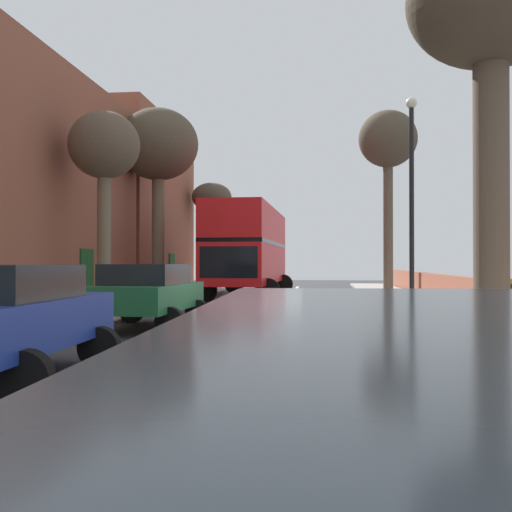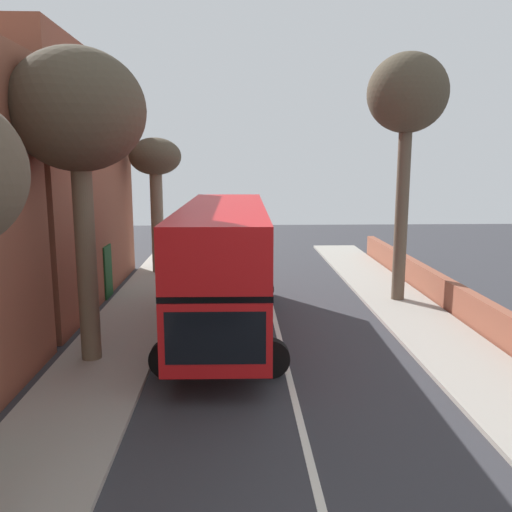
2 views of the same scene
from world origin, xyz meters
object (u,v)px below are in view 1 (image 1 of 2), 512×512
Objects in this scene: street_tree_left_0 at (158,148)px; street_tree_left_6 at (212,204)px; double_decker_bus at (249,247)px; street_tree_left_4 at (104,152)px; litter_bin_right at (503,308)px; parked_car_green_left_1 at (148,292)px; parked_car_blue_left_2 at (3,315)px; street_tree_right_5 at (491,17)px; street_tree_right_3 at (388,144)px; lamppost_right at (412,187)px.

street_tree_left_0 reaches higher than street_tree_left_6.
street_tree_left_4 is at bearing -109.10° from double_decker_bus.
street_tree_left_4 is 12.63m from litter_bin_right.
parked_car_green_left_1 is at bearing -83.41° from street_tree_left_6.
street_tree_right_5 reaches higher than parked_car_blue_left_2.
street_tree_left_0 is at bearing 98.89° from parked_car_blue_left_2.
parked_car_green_left_1 is at bearing 165.91° from litter_bin_right.
street_tree_left_0 is 1.27× the size of street_tree_left_6.
street_tree_right_3 is at bearing 29.86° from street_tree_left_0.
street_tree_left_6 reaches higher than parked_car_green_left_1.
litter_bin_right is (0.80, 2.25, -4.95)m from street_tree_right_5.
street_tree_left_4 is (0.24, -7.13, -1.45)m from street_tree_left_0.
litter_bin_right is at bearing -29.25° from street_tree_left_4.
parked_car_green_left_1 is at bearing -56.47° from street_tree_left_4.
double_decker_bus reaches higher than parked_car_green_left_1.
double_decker_bus is at bearing 35.06° from street_tree_left_0.
street_tree_right_3 is at bearing 26.81° from double_decker_bus.
litter_bin_right is (7.80, -1.96, -0.20)m from parked_car_green_left_1.
parked_car_green_left_1 is 1.04× the size of parked_car_blue_left_2.
street_tree_right_3 is 13.78m from lamppost_right.
street_tree_left_6 is at bearing 95.06° from parked_car_blue_left_2.
street_tree_left_6 is at bearing 96.59° from parked_car_green_left_1.
lamppost_right is at bearing 91.50° from street_tree_right_5.
parked_car_blue_left_2 is 8.86m from street_tree_right_5.
parked_car_blue_left_2 is (-0.80, -20.31, -1.44)m from double_decker_bus.
street_tree_left_6 is 5.38× the size of litter_bin_right.
street_tree_right_3 is (7.45, 23.67, 6.67)m from parked_car_blue_left_2.
parked_car_blue_left_2 is 0.66× the size of street_tree_left_4.
street_tree_right_5 is (7.01, -4.21, 4.75)m from parked_car_green_left_1.
street_tree_left_0 is (-3.58, -2.51, 4.17)m from double_decker_bus.
street_tree_left_6 is (-3.39, 8.93, 2.84)m from double_decker_bus.
street_tree_left_0 is 17.68m from litter_bin_right.
street_tree_left_4 is at bearing 139.90° from street_tree_right_5.
parked_car_blue_left_2 is 0.51× the size of street_tree_left_0.
double_decker_bus is at bearing 70.90° from street_tree_left_4.
parked_car_green_left_1 is (-0.80, -13.47, -1.44)m from double_decker_bus.
parked_car_blue_left_2 is at bearing -148.00° from litter_bin_right.
lamppost_right reaches higher than litter_bin_right.
parked_car_green_left_1 is 8.05m from litter_bin_right.
street_tree_left_4 reaches higher than double_decker_bus.
parked_car_blue_left_2 is 0.65× the size of lamppost_right.
street_tree_left_0 reaches higher than lamppost_right.
street_tree_right_3 reaches higher than litter_bin_right.
street_tree_left_4 is at bearing -89.85° from street_tree_left_6.
litter_bin_right is at bearing 70.51° from street_tree_right_5.
litter_bin_right is at bearing -88.95° from street_tree_right_3.
parked_car_blue_left_2 is at bearing -107.48° from street_tree_right_3.
street_tree_right_3 reaches higher than street_tree_left_6.
parked_car_blue_left_2 is at bearing -92.25° from double_decker_bus.
litter_bin_right is (0.34, -18.80, -6.87)m from street_tree_right_3.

